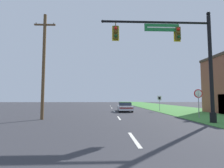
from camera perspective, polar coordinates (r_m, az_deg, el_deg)
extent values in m
cube|color=#428438|center=(33.71, 18.21, -7.40)|extent=(10.00, 110.00, 0.04)
cube|color=silver|center=(7.85, 7.18, -17.45)|extent=(0.16, 2.80, 0.01)
cube|color=silver|center=(15.70, 2.27, -11.05)|extent=(0.16, 2.80, 0.01)
cube|color=silver|center=(23.65, 0.69, -8.91)|extent=(0.16, 2.80, 0.01)
cube|color=silver|center=(31.62, -0.08, -7.85)|extent=(0.16, 2.80, 0.01)
cube|color=silver|center=(39.61, -0.54, -7.21)|extent=(0.16, 2.80, 0.01)
cube|color=black|center=(22.61, 32.30, -5.61)|extent=(0.10, 1.20, 2.20)
cylinder|color=black|center=(14.42, 30.14, -9.46)|extent=(0.44, 0.44, 0.70)
cylinder|color=black|center=(14.53, 29.56, 4.68)|extent=(0.26, 0.26, 7.83)
sphere|color=black|center=(15.67, 28.93, 19.49)|extent=(0.28, 0.28, 0.28)
cylinder|color=black|center=(13.86, 14.28, 18.95)|extent=(7.82, 0.16, 0.16)
sphere|color=black|center=(13.35, -3.08, 19.76)|extent=(0.21, 0.21, 0.21)
cube|color=#196B33|center=(13.82, 15.94, 17.29)|extent=(2.54, 0.06, 0.55)
cube|color=white|center=(13.79, 15.99, 17.34)|extent=(2.14, 0.01, 0.08)
cylinder|color=#4C4214|center=(13.30, 1.20, 19.03)|extent=(0.06, 0.06, 0.35)
cube|color=yellow|center=(13.18, 1.17, 16.21)|extent=(0.50, 0.03, 1.11)
cube|color=#4C4214|center=(13.05, 1.21, 16.42)|extent=(0.34, 0.24, 0.95)
sphere|color=red|center=(13.03, 1.24, 17.81)|extent=(0.22, 0.22, 0.22)
sphere|color=#51380F|center=(12.92, 1.25, 16.64)|extent=(0.22, 0.22, 0.22)
sphere|color=#0F3D19|center=(12.82, 1.25, 15.46)|extent=(0.22, 0.22, 0.22)
cylinder|color=#4C4214|center=(14.30, 20.61, 17.60)|extent=(0.06, 0.06, 0.35)
cube|color=yellow|center=(14.18, 20.47, 14.97)|extent=(0.50, 0.03, 1.11)
cube|color=#4C4214|center=(14.07, 20.69, 15.14)|extent=(0.34, 0.24, 0.95)
sphere|color=red|center=(14.04, 20.89, 16.42)|extent=(0.22, 0.22, 0.22)
sphere|color=#51380F|center=(13.95, 20.93, 15.33)|extent=(0.22, 0.22, 0.22)
sphere|color=#0F3D19|center=(13.85, 20.96, 14.22)|extent=(0.22, 0.22, 0.22)
cylinder|color=black|center=(25.19, 5.80, -7.91)|extent=(0.22, 0.64, 0.64)
cylinder|color=black|center=(25.08, 2.13, -7.95)|extent=(0.22, 0.64, 0.64)
cylinder|color=black|center=(22.19, 6.63, -8.35)|extent=(0.22, 0.64, 0.64)
cylinder|color=black|center=(22.06, 2.46, -8.39)|extent=(0.22, 0.64, 0.64)
cube|color=silver|center=(23.61, 4.24, -7.71)|extent=(1.98, 4.49, 0.55)
cube|color=#283342|center=(23.69, 4.21, -6.52)|extent=(1.67, 1.92, 0.42)
cube|color=silver|center=(23.69, 4.21, -6.09)|extent=(1.63, 1.88, 0.06)
cube|color=#B71414|center=(21.43, 4.70, -7.85)|extent=(1.68, 0.12, 0.14)
cylinder|color=gray|center=(17.26, 26.45, -6.21)|extent=(0.07, 0.07, 2.20)
cylinder|color=red|center=(17.25, 26.33, -2.82)|extent=(0.76, 0.04, 0.76)
cylinder|color=white|center=(17.23, 26.37, -2.81)|extent=(0.61, 0.01, 0.61)
cylinder|color=gray|center=(24.47, 15.26, -6.18)|extent=(0.06, 0.06, 2.00)
cube|color=white|center=(24.46, 15.22, -4.47)|extent=(0.55, 0.04, 0.60)
cube|color=black|center=(24.44, 15.24, -4.47)|extent=(0.31, 0.01, 0.34)
cylinder|color=brown|center=(15.91, -21.44, 5.55)|extent=(0.26, 0.26, 8.97)
cube|color=brown|center=(16.90, -21.06, 17.61)|extent=(1.80, 0.12, 0.12)
cylinder|color=#333338|center=(17.19, -23.53, 17.73)|extent=(0.08, 0.08, 0.12)
cylinder|color=#333338|center=(16.73, -18.48, 18.21)|extent=(0.08, 0.08, 0.12)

